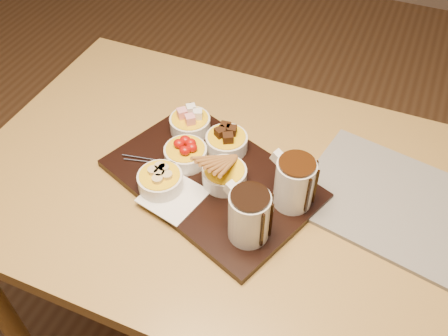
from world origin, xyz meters
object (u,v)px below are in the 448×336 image
at_px(bowl_strawberries, 186,155).
at_px(pitcher_dark_chocolate, 249,217).
at_px(newspaper, 390,201).
at_px(pitcher_milk_chocolate, 294,184).
at_px(dining_table, 227,207).
at_px(serving_board, 212,180).

bearing_deg(bowl_strawberries, pitcher_dark_chocolate, -33.69).
bearing_deg(newspaper, pitcher_milk_chocolate, -143.08).
height_order(dining_table, pitcher_dark_chocolate, pitcher_dark_chocolate).
distance_m(dining_table, pitcher_dark_chocolate, 0.24).
bearing_deg(bowl_strawberries, newspaper, 9.23).
bearing_deg(newspaper, bowl_strawberries, -159.86).
bearing_deg(bowl_strawberries, pitcher_milk_chocolate, -4.65).
distance_m(bowl_strawberries, pitcher_milk_chocolate, 0.27).
bearing_deg(newspaper, dining_table, -156.50).
distance_m(serving_board, newspaper, 0.40).
xyz_separation_m(dining_table, pitcher_milk_chocolate, (0.16, -0.02, 0.17)).
bearing_deg(pitcher_milk_chocolate, pitcher_dark_chocolate, -94.40).
bearing_deg(dining_table, pitcher_dark_chocolate, -52.50).
height_order(dining_table, bowl_strawberries, bowl_strawberries).
relative_size(pitcher_dark_chocolate, newspaper, 0.30).
distance_m(dining_table, bowl_strawberries, 0.17).
xyz_separation_m(dining_table, serving_board, (-0.03, -0.02, 0.11)).
height_order(dining_table, pitcher_milk_chocolate, pitcher_milk_chocolate).
distance_m(serving_board, pitcher_milk_chocolate, 0.20).
bearing_deg(serving_board, dining_table, 54.67).
xyz_separation_m(bowl_strawberries, pitcher_milk_chocolate, (0.26, -0.02, 0.04)).
height_order(serving_board, pitcher_milk_chocolate, pitcher_milk_chocolate).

